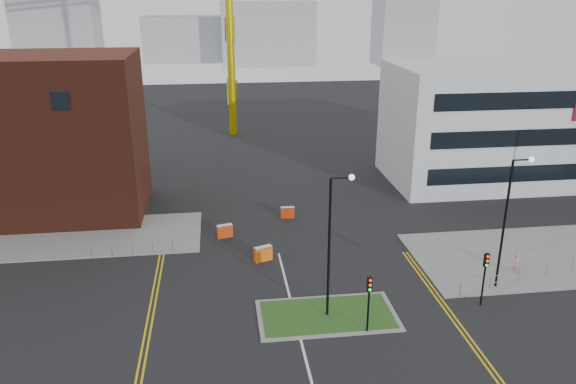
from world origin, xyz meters
The scene contains 24 objects.
pavement_left centered at (-20.00, 22.00, 0.06)m, with size 28.00×8.00×0.12m, color slate.
pavement_right centered at (22.00, 14.00, 0.06)m, with size 24.00×10.00×0.12m, color slate.
island_kerb centered at (2.00, 8.00, 0.04)m, with size 8.60×4.60×0.08m, color slate.
grass_island centered at (2.00, 8.00, 0.06)m, with size 8.00×4.00×0.12m, color #1F4E1A.
office_block centered at (26.01, 31.97, 6.00)m, with size 25.00×12.20×12.00m.
streetlamp_island centered at (2.22, 8.00, 5.41)m, with size 1.46×0.36×9.18m.
streetlamp_right_near centered at (14.22, 10.00, 5.41)m, with size 1.46×0.36×9.18m.
traffic_light_island centered at (4.00, 5.98, 2.57)m, with size 0.28×0.33×3.65m.
traffic_light_right centered at (12.00, 7.98, 2.57)m, with size 0.28×0.33×3.65m.
railing_left centered at (-11.00, 18.00, 0.74)m, with size 6.05×0.05×1.10m.
railing_right centered at (20.50, 11.50, 0.78)m, with size 19.05×5.05×1.10m.
centre_line centered at (0.00, 2.00, 0.01)m, with size 0.15×30.00×0.01m, color silver.
yellow_left_a centered at (-9.00, 10.00, 0.01)m, with size 0.12×24.00×0.01m, color gold.
yellow_left_b centered at (-8.70, 10.00, 0.01)m, with size 0.12×24.00×0.01m, color gold.
yellow_right_a centered at (9.50, 6.00, 0.01)m, with size 0.12×20.00×0.01m, color gold.
yellow_right_b centered at (9.80, 6.00, 0.01)m, with size 0.12×20.00×0.01m, color gold.
skyline_a centered at (-40.00, 120.00, 11.00)m, with size 18.00×12.00×22.00m, color gray.
skyline_b centered at (10.00, 130.00, 8.00)m, with size 24.00×12.00×16.00m, color gray.
skyline_c centered at (45.00, 125.00, 14.00)m, with size 14.00×12.00×28.00m, color gray.
skyline_d centered at (-8.00, 140.00, 6.00)m, with size 30.00×12.00×12.00m, color gray.
pedestrian centered at (16.32, 11.63, 0.80)m, with size 0.58×0.38×1.60m, color #C27D96.
barrier_left centered at (-4.00, 20.59, 0.58)m, with size 1.34×0.74×1.07m.
barrier_mid centered at (-1.27, 16.00, 0.62)m, with size 1.42×0.90×1.14m.
barrier_right centered at (1.58, 24.00, 0.55)m, with size 1.21×0.43×1.01m.
Camera 1 is at (-4.26, -21.45, 19.08)m, focal length 35.00 mm.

